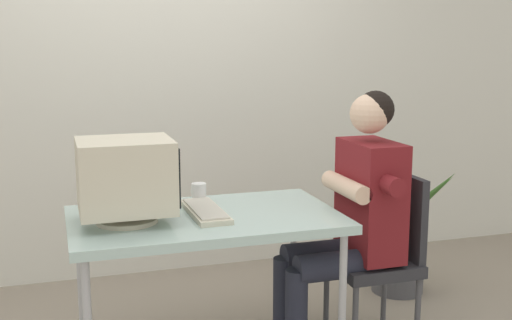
{
  "coord_description": "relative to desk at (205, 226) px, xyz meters",
  "views": [
    {
      "loc": [
        -0.66,
        -2.89,
        1.56
      ],
      "look_at": [
        0.25,
        0.0,
        0.99
      ],
      "focal_mm": 45.5,
      "sensor_mm": 36.0,
      "label": 1
    }
  ],
  "objects": [
    {
      "name": "keyboard",
      "position": [
        0.01,
        0.02,
        0.07
      ],
      "size": [
        0.16,
        0.45,
        0.03
      ],
      "color": "beige",
      "rests_on": "desk"
    },
    {
      "name": "office_chair",
      "position": [
        0.93,
        -0.03,
        -0.2
      ],
      "size": [
        0.41,
        0.41,
        0.88
      ],
      "color": "#4C4C51",
      "rests_on": "ground_plane"
    },
    {
      "name": "crt_monitor",
      "position": [
        -0.36,
        -0.01,
        0.26
      ],
      "size": [
        0.43,
        0.36,
        0.38
      ],
      "color": "beige",
      "rests_on": "desk"
    },
    {
      "name": "wall_back",
      "position": [
        0.3,
        1.4,
        0.81
      ],
      "size": [
        8.0,
        0.1,
        3.0
      ],
      "primitive_type": "cube",
      "color": "silver",
      "rests_on": "ground_plane"
    },
    {
      "name": "desk",
      "position": [
        0.0,
        0.0,
        0.0
      ],
      "size": [
        1.26,
        0.76,
        0.74
      ],
      "color": "#B7B7BC",
      "rests_on": "ground_plane"
    },
    {
      "name": "potted_plant",
      "position": [
        1.35,
        0.54,
        -0.35
      ],
      "size": [
        0.86,
        0.79,
        0.84
      ],
      "color": "#4C4C51",
      "rests_on": "ground_plane"
    },
    {
      "name": "person_seated",
      "position": [
        0.75,
        -0.03,
        0.01
      ],
      "size": [
        0.72,
        0.6,
        1.31
      ],
      "color": "maroon",
      "rests_on": "ground_plane"
    },
    {
      "name": "desk_mug",
      "position": [
        0.03,
        0.26,
        0.1
      ],
      "size": [
        0.07,
        0.08,
        0.1
      ],
      "color": "white",
      "rests_on": "desk"
    }
  ]
}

